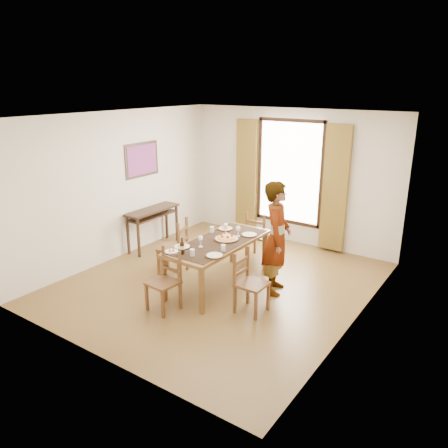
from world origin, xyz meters
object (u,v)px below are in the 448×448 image
Objects in this scene: dining_table at (219,245)px; pasta_platter at (226,237)px; console_table at (153,215)px; man at (277,238)px.

pasta_platter is (0.06, 0.13, 0.12)m from dining_table.
man is (2.92, -0.33, 0.21)m from console_table.
pasta_platter reaches higher than console_table.
console_table is 2.19m from pasta_platter.
pasta_platter reaches higher than dining_table.
pasta_platter is at bearing 82.69° from man.
pasta_platter is (2.12, -0.53, 0.12)m from console_table.
console_table is 0.61× the size of dining_table.
dining_table is at bearing -17.60° from console_table.
pasta_platter is at bearing -13.91° from console_table.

